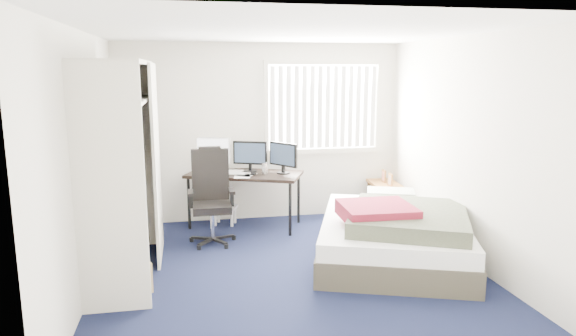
# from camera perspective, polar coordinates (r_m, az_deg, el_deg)

# --- Properties ---
(ground) EXTENTS (4.20, 4.20, 0.00)m
(ground) POSITION_cam_1_polar(r_m,az_deg,el_deg) (5.62, 0.21, -11.40)
(ground) COLOR black
(ground) RESTS_ON ground
(room_shell) EXTENTS (4.20, 4.20, 4.20)m
(room_shell) POSITION_cam_1_polar(r_m,az_deg,el_deg) (5.23, 0.22, 4.08)
(room_shell) COLOR silver
(room_shell) RESTS_ON ground
(window_assembly) EXTENTS (1.72, 0.09, 1.32)m
(window_assembly) POSITION_cam_1_polar(r_m,az_deg,el_deg) (7.41, 3.95, 6.75)
(window_assembly) COLOR white
(window_assembly) RESTS_ON ground
(closet) EXTENTS (0.64, 1.84, 2.22)m
(closet) POSITION_cam_1_polar(r_m,az_deg,el_deg) (5.46, -17.85, 2.16)
(closet) COLOR beige
(closet) RESTS_ON ground
(desk) EXTENTS (1.67, 1.24, 1.21)m
(desk) POSITION_cam_1_polar(r_m,az_deg,el_deg) (7.02, -4.79, -0.28)
(desk) COLOR black
(desk) RESTS_ON ground
(office_chair) EXTENTS (0.57, 0.56, 1.19)m
(office_chair) POSITION_cam_1_polar(r_m,az_deg,el_deg) (6.48, -8.49, -4.21)
(office_chair) COLOR black
(office_chair) RESTS_ON ground
(footstool) EXTENTS (0.39, 0.35, 0.26)m
(footstool) POSITION_cam_1_polar(r_m,az_deg,el_deg) (7.22, -7.03, -4.69)
(footstool) COLOR white
(footstool) RESTS_ON ground
(nightstand) EXTENTS (0.42, 0.78, 0.70)m
(nightstand) POSITION_cam_1_polar(r_m,az_deg,el_deg) (7.51, 10.84, -2.20)
(nightstand) COLOR brown
(nightstand) RESTS_ON ground
(bed) EXTENTS (2.25, 2.57, 0.70)m
(bed) POSITION_cam_1_polar(r_m,az_deg,el_deg) (6.02, 11.71, -7.09)
(bed) COLOR #3A3529
(bed) RESTS_ON ground
(pine_box) EXTENTS (0.49, 0.44, 0.30)m
(pine_box) POSITION_cam_1_polar(r_m,az_deg,el_deg) (5.30, -17.44, -11.54)
(pine_box) COLOR tan
(pine_box) RESTS_ON ground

